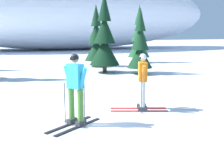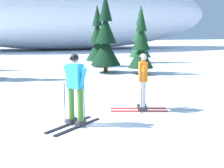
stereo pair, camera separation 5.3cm
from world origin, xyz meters
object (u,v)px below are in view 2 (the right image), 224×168
at_px(pine_tree_right, 141,47).
at_px(pine_tree_far_right, 140,39).
at_px(skier_cyan_jacket, 75,88).
at_px(pine_tree_center_right, 97,41).
at_px(skier_orange_jacket, 142,81).
at_px(pine_tree_center_left, 106,40).

distance_m(pine_tree_right, pine_tree_far_right, 5.86).
bearing_deg(skier_cyan_jacket, pine_tree_center_right, 72.61).
xyz_separation_m(skier_cyan_jacket, pine_tree_right, (5.03, 7.47, 0.55)).
bearing_deg(pine_tree_right, pine_tree_far_right, 67.09).
xyz_separation_m(skier_orange_jacket, skier_cyan_jacket, (-2.18, -0.75, 0.07)).
relative_size(pine_tree_center_left, pine_tree_center_right, 1.09).
bearing_deg(skier_orange_jacket, pine_tree_right, 66.96).
bearing_deg(pine_tree_center_left, skier_cyan_jacket, -111.08).
xyz_separation_m(skier_cyan_jacket, pine_tree_center_left, (3.34, 8.67, 0.91)).
distance_m(skier_orange_jacket, pine_tree_right, 7.32).
height_order(pine_tree_center_left, pine_tree_far_right, pine_tree_center_left).
relative_size(skier_cyan_jacket, pine_tree_center_right, 0.45).
distance_m(skier_cyan_jacket, pine_tree_center_right, 12.15).
distance_m(skier_orange_jacket, skier_cyan_jacket, 2.30).
relative_size(pine_tree_center_left, pine_tree_right, 1.24).
bearing_deg(pine_tree_center_right, skier_cyan_jacket, -107.39).
relative_size(skier_orange_jacket, pine_tree_center_left, 0.39).
height_order(skier_orange_jacket, pine_tree_far_right, pine_tree_far_right).
bearing_deg(skier_orange_jacket, pine_tree_center_left, 81.61).
xyz_separation_m(skier_orange_jacket, pine_tree_center_right, (1.45, 10.82, 0.83)).
bearing_deg(pine_tree_center_right, pine_tree_far_right, 19.17).
bearing_deg(pine_tree_center_right, pine_tree_right, -71.12).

